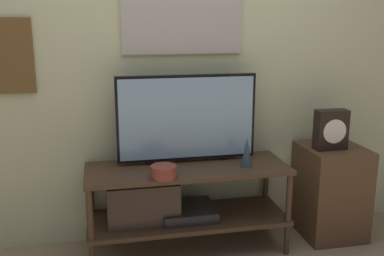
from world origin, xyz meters
TOP-DOWN VIEW (x-y plane):
  - wall_back at (-0.00, 0.57)m, footprint 6.40×0.08m
  - media_console at (-0.12, 0.28)m, footprint 1.35×0.48m
  - television at (0.02, 0.38)m, footprint 0.95×0.05m
  - vase_slim_bronze at (0.39, 0.20)m, footprint 0.08×0.08m
  - vase_wide_bowl at (-0.19, 0.10)m, footprint 0.16×0.16m
  - side_table at (1.07, 0.29)m, footprint 0.43×0.45m
  - mantel_clock at (1.01, 0.25)m, footprint 0.22×0.11m

SIDE VIEW (x-z plane):
  - side_table at x=1.07m, z-range 0.00..0.67m
  - media_console at x=-0.12m, z-range 0.08..0.68m
  - vase_wide_bowl at x=-0.19m, z-range 0.60..0.67m
  - vase_slim_bronze at x=0.39m, z-range 0.60..0.80m
  - mantel_clock at x=1.01m, z-range 0.67..0.95m
  - television at x=0.02m, z-range 0.61..1.21m
  - wall_back at x=0.00m, z-range 0.01..2.71m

